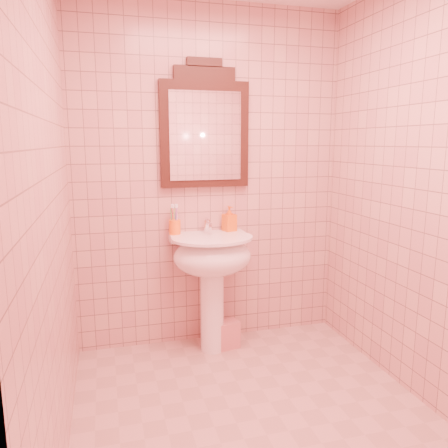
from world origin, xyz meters
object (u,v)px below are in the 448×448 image
object	(u,v)px
mirror	(205,129)
soap_dispenser	(229,219)
pedestal_sink	(212,264)
toothbrush_cup	(175,227)
towel	(227,334)

from	to	relation	value
mirror	soap_dispenser	world-z (taller)	mirror
pedestal_sink	soap_dispenser	distance (m)	0.38
pedestal_sink	mirror	bearing A→B (deg)	90.00
toothbrush_cup	soap_dispenser	world-z (taller)	toothbrush_cup
pedestal_sink	mirror	xyz separation A→B (m)	(-0.00, 0.20, 0.95)
pedestal_sink	towel	bearing A→B (deg)	5.55
toothbrush_cup	towel	xyz separation A→B (m)	(0.36, -0.14, -0.82)
pedestal_sink	towel	world-z (taller)	pedestal_sink
pedestal_sink	towel	size ratio (longest dim) A/B	4.19
pedestal_sink	toothbrush_cup	distance (m)	0.38
soap_dispenser	towel	world-z (taller)	soap_dispenser
toothbrush_cup	mirror	bearing A→B (deg)	11.25
pedestal_sink	soap_dispenser	xyz separation A→B (m)	(0.17, 0.16, 0.30)
mirror	towel	xyz separation A→B (m)	(0.12, -0.19, -1.51)
pedestal_sink	toothbrush_cup	world-z (taller)	toothbrush_cup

